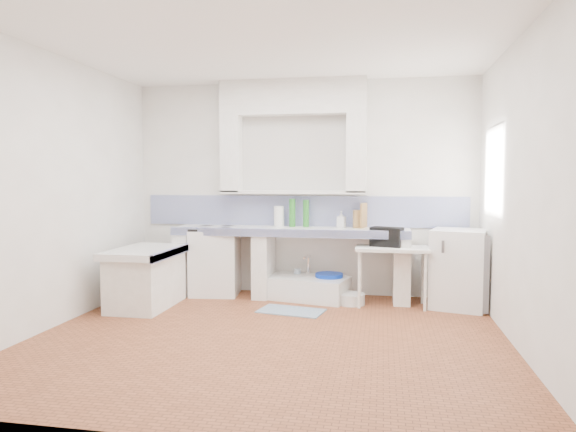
% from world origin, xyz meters
% --- Properties ---
extents(floor, '(4.50, 4.50, 0.00)m').
position_xyz_m(floor, '(0.00, 0.00, 0.00)').
color(floor, brown).
rests_on(floor, ground).
extents(ceiling, '(4.50, 4.50, 0.00)m').
position_xyz_m(ceiling, '(0.00, 0.00, 2.80)').
color(ceiling, white).
rests_on(ceiling, ground).
extents(wall_back, '(4.50, 0.00, 4.50)m').
position_xyz_m(wall_back, '(0.00, 2.00, 1.40)').
color(wall_back, white).
rests_on(wall_back, ground).
extents(wall_front, '(4.50, 0.00, 4.50)m').
position_xyz_m(wall_front, '(0.00, -2.00, 1.40)').
color(wall_front, white).
rests_on(wall_front, ground).
extents(wall_left, '(0.00, 4.50, 4.50)m').
position_xyz_m(wall_left, '(-2.25, 0.00, 1.40)').
color(wall_left, white).
rests_on(wall_left, ground).
extents(wall_right, '(0.00, 4.50, 4.50)m').
position_xyz_m(wall_right, '(2.25, 0.00, 1.40)').
color(wall_right, white).
rests_on(wall_right, ground).
extents(alcove_mass, '(1.90, 0.25, 0.45)m').
position_xyz_m(alcove_mass, '(-0.10, 1.88, 2.58)').
color(alcove_mass, white).
rests_on(alcove_mass, ground).
extents(window_frame, '(0.35, 0.86, 1.06)m').
position_xyz_m(window_frame, '(2.42, 1.20, 1.60)').
color(window_frame, '#341C10').
rests_on(window_frame, ground).
extents(lace_valance, '(0.01, 0.84, 0.24)m').
position_xyz_m(lace_valance, '(2.28, 1.20, 1.98)').
color(lace_valance, white).
rests_on(lace_valance, ground).
extents(counter_slab, '(3.00, 0.60, 0.08)m').
position_xyz_m(counter_slab, '(-0.10, 1.70, 0.86)').
color(counter_slab, white).
rests_on(counter_slab, ground).
extents(counter_lip, '(3.00, 0.04, 0.10)m').
position_xyz_m(counter_lip, '(-0.10, 1.42, 0.86)').
color(counter_lip, navy).
rests_on(counter_lip, ground).
extents(counter_pier_left, '(0.20, 0.55, 0.82)m').
position_xyz_m(counter_pier_left, '(-1.50, 1.70, 0.41)').
color(counter_pier_left, white).
rests_on(counter_pier_left, ground).
extents(counter_pier_mid, '(0.20, 0.55, 0.82)m').
position_xyz_m(counter_pier_mid, '(-0.45, 1.70, 0.41)').
color(counter_pier_mid, white).
rests_on(counter_pier_mid, ground).
extents(counter_pier_right, '(0.20, 0.55, 0.82)m').
position_xyz_m(counter_pier_right, '(1.30, 1.70, 0.41)').
color(counter_pier_right, white).
rests_on(counter_pier_right, ground).
extents(peninsula_top, '(0.70, 1.10, 0.08)m').
position_xyz_m(peninsula_top, '(-1.70, 0.90, 0.66)').
color(peninsula_top, white).
rests_on(peninsula_top, ground).
extents(peninsula_base, '(0.60, 1.00, 0.62)m').
position_xyz_m(peninsula_base, '(-1.70, 0.90, 0.31)').
color(peninsula_base, white).
rests_on(peninsula_base, ground).
extents(peninsula_lip, '(0.04, 1.10, 0.10)m').
position_xyz_m(peninsula_lip, '(-1.37, 0.90, 0.66)').
color(peninsula_lip, navy).
rests_on(peninsula_lip, ground).
extents(backsplash, '(4.27, 0.03, 0.40)m').
position_xyz_m(backsplash, '(0.00, 1.99, 1.10)').
color(backsplash, navy).
rests_on(backsplash, ground).
extents(stove, '(0.67, 0.65, 0.86)m').
position_xyz_m(stove, '(-1.10, 1.70, 0.43)').
color(stove, white).
rests_on(stove, ground).
extents(sink, '(1.15, 0.78, 0.25)m').
position_xyz_m(sink, '(0.11, 1.65, 0.13)').
color(sink, white).
rests_on(sink, ground).
extents(side_table, '(0.86, 0.48, 0.04)m').
position_xyz_m(side_table, '(1.18, 1.47, 0.36)').
color(side_table, white).
rests_on(side_table, ground).
extents(fridge, '(0.73, 0.73, 0.93)m').
position_xyz_m(fridge, '(1.95, 1.53, 0.46)').
color(fridge, white).
rests_on(fridge, ground).
extents(bucket_red, '(0.37, 0.37, 0.27)m').
position_xyz_m(bucket_red, '(-0.12, 1.66, 0.14)').
color(bucket_red, '#B02B3D').
rests_on(bucket_red, ground).
extents(bucket_orange, '(0.32, 0.32, 0.28)m').
position_xyz_m(bucket_orange, '(0.24, 1.59, 0.14)').
color(bucket_orange, '#C26C04').
rests_on(bucket_orange, ground).
extents(bucket_blue, '(0.45, 0.45, 0.33)m').
position_xyz_m(bucket_blue, '(0.40, 1.68, 0.17)').
color(bucket_blue, '#0A2FB2').
rests_on(bucket_blue, ground).
extents(basin_white, '(0.42, 0.42, 0.13)m').
position_xyz_m(basin_white, '(0.70, 1.46, 0.07)').
color(basin_white, white).
rests_on(basin_white, ground).
extents(water_bottle_a, '(0.10, 0.10, 0.34)m').
position_xyz_m(water_bottle_a, '(-0.03, 1.85, 0.17)').
color(water_bottle_a, silver).
rests_on(water_bottle_a, ground).
extents(water_bottle_b, '(0.08, 0.08, 0.27)m').
position_xyz_m(water_bottle_b, '(0.27, 1.85, 0.14)').
color(water_bottle_b, silver).
rests_on(water_bottle_b, ground).
extents(black_bag, '(0.41, 0.31, 0.23)m').
position_xyz_m(black_bag, '(1.11, 1.52, 0.83)').
color(black_bag, black).
rests_on(black_bag, side_table).
extents(green_bottle_a, '(0.11, 0.11, 0.37)m').
position_xyz_m(green_bottle_a, '(-0.10, 1.83, 1.08)').
color(green_bottle_a, '#277324').
rests_on(green_bottle_a, counter_slab).
extents(green_bottle_b, '(0.09, 0.09, 0.35)m').
position_xyz_m(green_bottle_b, '(0.08, 1.85, 1.08)').
color(green_bottle_b, '#277324').
rests_on(green_bottle_b, counter_slab).
extents(knife_block, '(0.14, 0.12, 0.23)m').
position_xyz_m(knife_block, '(0.75, 1.82, 1.01)').
color(knife_block, olive).
rests_on(knife_block, counter_slab).
extents(cutting_board, '(0.08, 0.23, 0.32)m').
position_xyz_m(cutting_board, '(0.83, 1.85, 1.06)').
color(cutting_board, olive).
rests_on(cutting_board, counter_slab).
extents(paper_towel, '(0.14, 0.14, 0.27)m').
position_xyz_m(paper_towel, '(-0.28, 1.84, 1.03)').
color(paper_towel, white).
rests_on(paper_towel, counter_slab).
extents(soap_bottle, '(0.12, 0.12, 0.21)m').
position_xyz_m(soap_bottle, '(0.54, 1.85, 1.01)').
color(soap_bottle, white).
rests_on(soap_bottle, counter_slab).
extents(rug, '(0.80, 0.55, 0.01)m').
position_xyz_m(rug, '(0.04, 0.99, 0.01)').
color(rug, '#385C7C').
rests_on(rug, ground).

